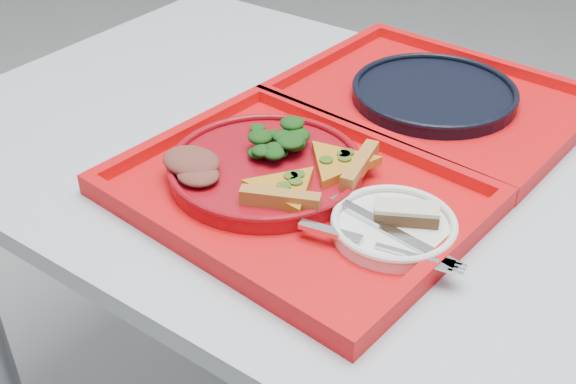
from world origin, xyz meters
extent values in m
cube|color=#A1AAB5|center=(0.00, 0.00, 0.73)|extent=(1.60, 0.80, 0.03)
cylinder|color=gray|center=(-0.72, 0.32, 0.36)|extent=(0.05, 0.05, 0.72)
cube|color=red|center=(-0.17, -0.13, 0.76)|extent=(0.48, 0.39, 0.01)
cube|color=red|center=(-0.14, 0.21, 0.76)|extent=(0.47, 0.38, 0.01)
cylinder|color=maroon|center=(-0.22, -0.12, 0.77)|extent=(0.26, 0.26, 0.02)
cylinder|color=white|center=(-0.02, -0.13, 0.77)|extent=(0.15, 0.15, 0.01)
cylinder|color=black|center=(-0.14, 0.21, 0.77)|extent=(0.26, 0.26, 0.02)
ellipsoid|color=black|center=(-0.24, -0.08, 0.80)|extent=(0.09, 0.08, 0.04)
ellipsoid|color=brown|center=(-0.29, -0.19, 0.79)|extent=(0.08, 0.07, 0.02)
cube|color=#482718|center=(-0.01, -0.12, 0.78)|extent=(0.08, 0.06, 0.02)
cube|color=beige|center=(-0.01, -0.12, 0.79)|extent=(0.08, 0.06, 0.01)
cube|color=silver|center=(-0.01, -0.15, 0.78)|extent=(0.19, 0.04, 0.01)
cube|color=silver|center=(-0.02, -0.18, 0.78)|extent=(0.19, 0.06, 0.01)
camera|label=1|loc=(0.28, -0.76, 1.30)|focal=45.00mm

